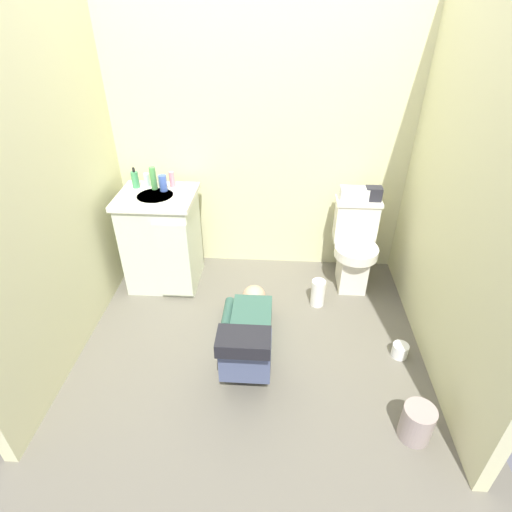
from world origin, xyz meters
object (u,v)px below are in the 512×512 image
Objects in this scene: bottle_blue at (163,183)px; bottle_pink at (172,179)px; vanity_cabinet at (163,239)px; faucet at (160,181)px; person_plumber at (248,335)px; tissue_box at (354,194)px; toilet_paper_roll at (400,350)px; paper_towel_roll at (318,293)px; soap_dispenser at (135,179)px; toiletry_bag at (374,194)px; bottle_clear at (147,180)px; toilet at (354,246)px; bottle_green at (153,178)px; trash_can at (417,423)px.

bottle_pink is (0.05, 0.08, -0.00)m from bottle_blue.
faucet is (-0.00, 0.15, 0.45)m from vanity_cabinet.
person_plumber is 1.39m from tissue_box.
vanity_cabinet is 7.45× the size of toilet_paper_roll.
faucet is 1.55m from paper_towel_roll.
person_plumber is 4.84× the size of tissue_box.
faucet is at bearing 6.01° from soap_dispenser.
vanity_cabinet is at bearing 133.45° from person_plumber.
faucet is 0.10m from bottle_pink.
vanity_cabinet is 3.73× the size of tissue_box.
soap_dispenser is at bearing 146.90° from vanity_cabinet.
toiletry_bag reaches higher than tissue_box.
paper_towel_roll is at bearing -134.65° from toiletry_bag.
toilet_paper_roll is (0.54, -0.53, -0.06)m from paper_towel_roll.
bottle_clear is at bearing -179.45° from toiletry_bag.
toilet is at bearing -139.23° from toiletry_bag.
toiletry_bag reaches higher than toilet.
bottle_blue is 0.10m from bottle_pink.
bottle_green is at bearing -7.18° from soap_dispenser.
bottle_pink reaches higher than toiletry_bag.
trash_can is at bearing -39.61° from bottle_green.
trash_can is 1.23m from paper_towel_roll.
tissue_box is (1.55, 0.01, -0.07)m from faucet.
toilet is 1.86m from soap_dispenser.
faucet is 2.46m from trash_can.
toilet is 4.52× the size of soap_dispenser.
bottle_pink is 2.14m from toilet_paper_roll.
vanity_cabinet is (-1.59, -0.07, 0.05)m from toilet.
faucet is 0.91× the size of toilet_paper_roll.
paper_towel_roll is (1.29, -0.25, -0.30)m from vanity_cabinet.
person_plumber is 1.53m from soap_dispenser.
bottle_clear is 0.91× the size of bottle_pink.
trash_can is at bearing -95.61° from toilet_paper_roll.
tissue_box is 1.23× the size of bottle_green.
bottle_clear is 2.30m from toilet_paper_roll.
person_plumber is 1.06m from toilet_paper_roll.
toiletry_bag reaches higher than vanity_cabinet.
bottle_pink is at bearing 22.21° from bottle_green.
toilet_paper_roll is (1.73, -0.94, -0.83)m from bottle_pink.
person_plumber is at bearing -46.55° from vanity_cabinet.
faucet reaches higher than toilet_paper_roll.
person_plumber is at bearing 150.18° from trash_can.
bottle_green is at bearing -178.09° from tissue_box.
soap_dispenser is at bearing 178.16° from toilet.
faucet is 0.44× the size of trash_can.
bottle_green is 1.59m from paper_towel_roll.
soap_dispenser is (-0.19, -0.02, 0.02)m from faucet.
person_plumber is at bearing -133.17° from toiletry_bag.
tissue_box is 1.74m from soap_dispenser.
toiletry_bag is at bearing 1.74° from bottle_green.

